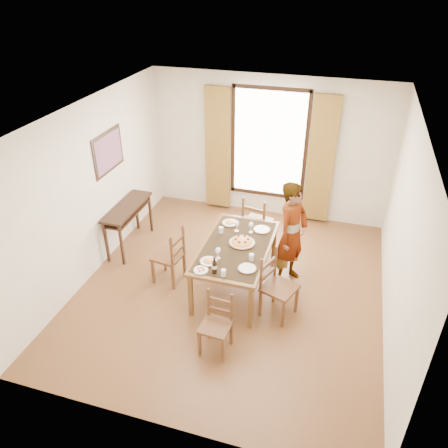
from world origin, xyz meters
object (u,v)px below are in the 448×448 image
(dining_table, at_px, (236,249))
(pasta_platter, at_px, (242,241))
(man, at_px, (292,234))
(console_table, at_px, (128,212))

(dining_table, xyz_separation_m, pasta_platter, (0.06, 0.08, 0.11))
(pasta_platter, bearing_deg, man, 25.84)
(console_table, bearing_deg, pasta_platter, -12.67)
(man, distance_m, pasta_platter, 0.76)
(dining_table, distance_m, pasta_platter, 0.15)
(console_table, bearing_deg, man, -3.04)
(console_table, relative_size, dining_table, 0.69)
(dining_table, relative_size, man, 1.03)
(console_table, xyz_separation_m, pasta_platter, (2.14, -0.48, 0.12))
(dining_table, height_order, man, man)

